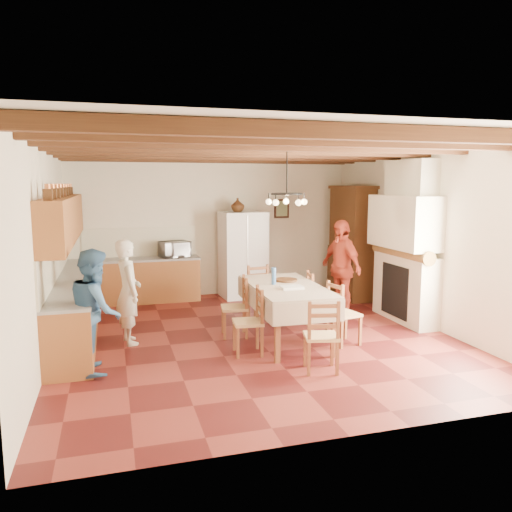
{
  "coord_description": "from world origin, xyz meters",
  "views": [
    {
      "loc": [
        -2.12,
        -7.3,
        2.4
      ],
      "look_at": [
        0.1,
        0.3,
        1.25
      ],
      "focal_mm": 35.0,
      "sensor_mm": 36.0,
      "label": 1
    }
  ],
  "objects_px": {
    "chair_end_far": "(261,293)",
    "person_man": "(128,292)",
    "chair_right_far": "(320,300)",
    "person_woman_red": "(341,267)",
    "person_woman_blue": "(96,310)",
    "hutch": "(352,242)",
    "refrigerator": "(243,255)",
    "dining_table": "(286,291)",
    "chair_end_near": "(321,335)",
    "microwave": "(175,249)",
    "chair_right_near": "(344,313)",
    "chair_left_near": "(248,321)",
    "chair_left_far": "(234,306)"
  },
  "relations": [
    {
      "from": "person_woman_blue",
      "to": "person_man",
      "type": "bearing_deg",
      "value": -27.48
    },
    {
      "from": "hutch",
      "to": "person_woman_red",
      "type": "xyz_separation_m",
      "value": [
        -0.85,
        -1.26,
        -0.3
      ]
    },
    {
      "from": "refrigerator",
      "to": "dining_table",
      "type": "bearing_deg",
      "value": -95.59
    },
    {
      "from": "refrigerator",
      "to": "chair_end_far",
      "type": "bearing_deg",
      "value": -97.67
    },
    {
      "from": "chair_right_far",
      "to": "person_woman_blue",
      "type": "relative_size",
      "value": 0.6
    },
    {
      "from": "dining_table",
      "to": "chair_end_far",
      "type": "relative_size",
      "value": 2.1
    },
    {
      "from": "chair_left_far",
      "to": "chair_right_near",
      "type": "height_order",
      "value": "same"
    },
    {
      "from": "hutch",
      "to": "chair_right_near",
      "type": "bearing_deg",
      "value": -117.9
    },
    {
      "from": "chair_right_near",
      "to": "person_woman_blue",
      "type": "height_order",
      "value": "person_woman_blue"
    },
    {
      "from": "person_man",
      "to": "chair_right_near",
      "type": "bearing_deg",
      "value": -117.61
    },
    {
      "from": "person_woman_blue",
      "to": "chair_left_far",
      "type": "bearing_deg",
      "value": -70.22
    },
    {
      "from": "chair_right_near",
      "to": "chair_right_far",
      "type": "bearing_deg",
      "value": -9.38
    },
    {
      "from": "chair_right_far",
      "to": "chair_end_far",
      "type": "distance_m",
      "value": 1.1
    },
    {
      "from": "chair_left_far",
      "to": "chair_end_near",
      "type": "distance_m",
      "value": 1.9
    },
    {
      "from": "dining_table",
      "to": "chair_right_near",
      "type": "xyz_separation_m",
      "value": [
        0.79,
        -0.39,
        -0.3
      ]
    },
    {
      "from": "refrigerator",
      "to": "chair_end_near",
      "type": "height_order",
      "value": "refrigerator"
    },
    {
      "from": "hutch",
      "to": "chair_end_near",
      "type": "relative_size",
      "value": 2.46
    },
    {
      "from": "dining_table",
      "to": "person_man",
      "type": "distance_m",
      "value": 2.38
    },
    {
      "from": "hutch",
      "to": "chair_left_far",
      "type": "distance_m",
      "value": 3.72
    },
    {
      "from": "chair_end_near",
      "to": "person_woman_blue",
      "type": "xyz_separation_m",
      "value": [
        -2.77,
        0.83,
        0.32
      ]
    },
    {
      "from": "chair_end_far",
      "to": "chair_right_near",
      "type": "bearing_deg",
      "value": -68.26
    },
    {
      "from": "chair_left_near",
      "to": "chair_left_far",
      "type": "height_order",
      "value": "same"
    },
    {
      "from": "microwave",
      "to": "chair_end_near",
      "type": "bearing_deg",
      "value": -92.85
    },
    {
      "from": "chair_end_far",
      "to": "person_man",
      "type": "height_order",
      "value": "person_man"
    },
    {
      "from": "dining_table",
      "to": "chair_right_far",
      "type": "bearing_deg",
      "value": 31.43
    },
    {
      "from": "person_woman_blue",
      "to": "person_woman_red",
      "type": "distance_m",
      "value": 4.57
    },
    {
      "from": "chair_end_near",
      "to": "microwave",
      "type": "height_order",
      "value": "microwave"
    },
    {
      "from": "microwave",
      "to": "chair_end_far",
      "type": "bearing_deg",
      "value": -76.21
    },
    {
      "from": "chair_left_far",
      "to": "person_woman_red",
      "type": "relative_size",
      "value": 0.55
    },
    {
      "from": "chair_end_near",
      "to": "person_woman_red",
      "type": "xyz_separation_m",
      "value": [
        1.48,
        2.51,
        0.4
      ]
    },
    {
      "from": "hutch",
      "to": "microwave",
      "type": "distance_m",
      "value": 3.71
    },
    {
      "from": "chair_right_far",
      "to": "chair_end_far",
      "type": "relative_size",
      "value": 1.0
    },
    {
      "from": "chair_left_near",
      "to": "chair_right_near",
      "type": "distance_m",
      "value": 1.51
    },
    {
      "from": "hutch",
      "to": "refrigerator",
      "type": "bearing_deg",
      "value": 163.96
    },
    {
      "from": "dining_table",
      "to": "microwave",
      "type": "height_order",
      "value": "microwave"
    },
    {
      "from": "chair_end_far",
      "to": "chair_end_near",
      "type": "bearing_deg",
      "value": -93.72
    },
    {
      "from": "person_man",
      "to": "person_woman_blue",
      "type": "relative_size",
      "value": 1.0
    },
    {
      "from": "person_man",
      "to": "chair_left_far",
      "type": "bearing_deg",
      "value": -104.65
    },
    {
      "from": "chair_right_far",
      "to": "person_woman_red",
      "type": "height_order",
      "value": "person_woman_red"
    },
    {
      "from": "hutch",
      "to": "chair_end_near",
      "type": "xyz_separation_m",
      "value": [
        -2.33,
        -3.77,
        -0.7
      ]
    },
    {
      "from": "chair_right_far",
      "to": "person_woman_red",
      "type": "bearing_deg",
      "value": -35.01
    },
    {
      "from": "hutch",
      "to": "chair_right_far",
      "type": "distance_m",
      "value": 2.63
    },
    {
      "from": "chair_left_near",
      "to": "chair_end_far",
      "type": "distance_m",
      "value": 1.81
    },
    {
      "from": "refrigerator",
      "to": "chair_left_near",
      "type": "bearing_deg",
      "value": -106.6
    },
    {
      "from": "hutch",
      "to": "person_woman_blue",
      "type": "bearing_deg",
      "value": -149.23
    },
    {
      "from": "chair_left_far",
      "to": "microwave",
      "type": "relative_size",
      "value": 1.64
    },
    {
      "from": "refrigerator",
      "to": "chair_end_far",
      "type": "height_order",
      "value": "refrigerator"
    },
    {
      "from": "dining_table",
      "to": "chair_end_near",
      "type": "relative_size",
      "value": 2.1
    },
    {
      "from": "chair_right_far",
      "to": "person_woman_red",
      "type": "xyz_separation_m",
      "value": [
        0.72,
        0.72,
        0.4
      ]
    },
    {
      "from": "chair_left_near",
      "to": "chair_right_near",
      "type": "bearing_deg",
      "value": 97.14
    }
  ]
}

